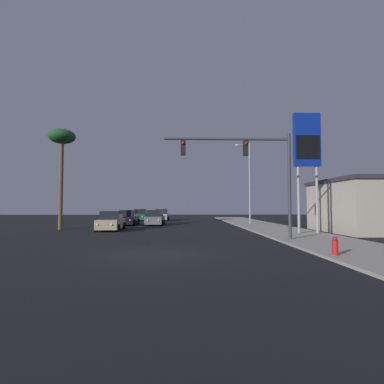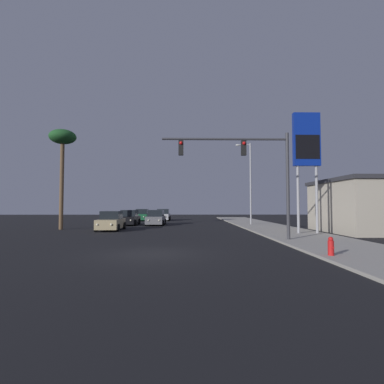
{
  "view_description": "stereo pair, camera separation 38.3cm",
  "coord_description": "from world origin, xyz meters",
  "px_view_note": "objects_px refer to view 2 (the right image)",
  "views": [
    {
      "loc": [
        1.25,
        -13.44,
        2.14
      ],
      "look_at": [
        2.13,
        14.13,
        3.42
      ],
      "focal_mm": 28.0,
      "sensor_mm": 36.0,
      "label": 1
    },
    {
      "loc": [
        1.63,
        -13.45,
        2.14
      ],
      "look_at": [
        2.13,
        14.13,
        3.42
      ],
      "focal_mm": 28.0,
      "sensor_mm": 36.0,
      "label": 2
    }
  ],
  "objects_px": {
    "car_black": "(129,218)",
    "street_lamp": "(249,179)",
    "traffic_light_mast": "(251,163)",
    "fire_hydrant": "(331,246)",
    "car_green": "(142,215)",
    "palm_tree_near": "(63,143)",
    "car_tan": "(111,222)",
    "gas_station_sign": "(307,146)",
    "car_silver": "(163,215)",
    "car_grey": "(156,218)"
  },
  "relations": [
    {
      "from": "street_lamp",
      "to": "gas_station_sign",
      "type": "relative_size",
      "value": 1.0
    },
    {
      "from": "car_tan",
      "to": "car_grey",
      "type": "bearing_deg",
      "value": -116.33
    },
    {
      "from": "palm_tree_near",
      "to": "traffic_light_mast",
      "type": "bearing_deg",
      "value": -31.43
    },
    {
      "from": "street_lamp",
      "to": "car_grey",
      "type": "bearing_deg",
      "value": 177.44
    },
    {
      "from": "car_grey",
      "to": "car_tan",
      "type": "height_order",
      "value": "same"
    },
    {
      "from": "gas_station_sign",
      "to": "palm_tree_near",
      "type": "xyz_separation_m",
      "value": [
        -20.4,
        5.4,
        1.34
      ]
    },
    {
      "from": "car_green",
      "to": "car_tan",
      "type": "xyz_separation_m",
      "value": [
        -0.19,
        -16.97,
        0.0
      ]
    },
    {
      "from": "car_silver",
      "to": "car_green",
      "type": "distance_m",
      "value": 3.04
    },
    {
      "from": "fire_hydrant",
      "to": "car_tan",
      "type": "bearing_deg",
      "value": 131.28
    },
    {
      "from": "car_black",
      "to": "car_tan",
      "type": "relative_size",
      "value": 1.0
    },
    {
      "from": "car_black",
      "to": "street_lamp",
      "type": "relative_size",
      "value": 0.48
    },
    {
      "from": "car_silver",
      "to": "gas_station_sign",
      "type": "distance_m",
      "value": 25.73
    },
    {
      "from": "palm_tree_near",
      "to": "gas_station_sign",
      "type": "bearing_deg",
      "value": -14.82
    },
    {
      "from": "car_grey",
      "to": "street_lamp",
      "type": "bearing_deg",
      "value": 178.81
    },
    {
      "from": "car_silver",
      "to": "car_grey",
      "type": "relative_size",
      "value": 1.0
    },
    {
      "from": "car_tan",
      "to": "palm_tree_near",
      "type": "bearing_deg",
      "value": -13.64
    },
    {
      "from": "car_silver",
      "to": "palm_tree_near",
      "type": "distance_m",
      "value": 19.59
    },
    {
      "from": "car_green",
      "to": "palm_tree_near",
      "type": "xyz_separation_m",
      "value": [
        -4.98,
        -15.96,
        7.19
      ]
    },
    {
      "from": "car_green",
      "to": "car_tan",
      "type": "bearing_deg",
      "value": 88.57
    },
    {
      "from": "car_green",
      "to": "gas_station_sign",
      "type": "relative_size",
      "value": 0.48
    },
    {
      "from": "car_black",
      "to": "car_tan",
      "type": "distance_m",
      "value": 7.14
    },
    {
      "from": "gas_station_sign",
      "to": "fire_hydrant",
      "type": "bearing_deg",
      "value": -107.42
    },
    {
      "from": "car_black",
      "to": "traffic_light_mast",
      "type": "distance_m",
      "value": 19.05
    },
    {
      "from": "car_grey",
      "to": "traffic_light_mast",
      "type": "relative_size",
      "value": 0.56
    },
    {
      "from": "traffic_light_mast",
      "to": "gas_station_sign",
      "type": "bearing_deg",
      "value": 38.21
    },
    {
      "from": "car_black",
      "to": "traffic_light_mast",
      "type": "xyz_separation_m",
      "value": [
        10.33,
        -15.51,
        3.99
      ]
    },
    {
      "from": "car_tan",
      "to": "traffic_light_mast",
      "type": "height_order",
      "value": "traffic_light_mast"
    },
    {
      "from": "car_silver",
      "to": "traffic_light_mast",
      "type": "bearing_deg",
      "value": 106.46
    },
    {
      "from": "fire_hydrant",
      "to": "car_black",
      "type": "bearing_deg",
      "value": 119.86
    },
    {
      "from": "traffic_light_mast",
      "to": "palm_tree_near",
      "type": "distance_m",
      "value": 18.27
    },
    {
      "from": "traffic_light_mast",
      "to": "gas_station_sign",
      "type": "distance_m",
      "value": 6.7
    },
    {
      "from": "traffic_light_mast",
      "to": "gas_station_sign",
      "type": "relative_size",
      "value": 0.86
    },
    {
      "from": "car_tan",
      "to": "gas_station_sign",
      "type": "height_order",
      "value": "gas_station_sign"
    },
    {
      "from": "traffic_light_mast",
      "to": "street_lamp",
      "type": "distance_m",
      "value": 15.23
    },
    {
      "from": "car_grey",
      "to": "gas_station_sign",
      "type": "height_order",
      "value": "gas_station_sign"
    },
    {
      "from": "car_silver",
      "to": "gas_station_sign",
      "type": "bearing_deg",
      "value": 120.21
    },
    {
      "from": "palm_tree_near",
      "to": "car_black",
      "type": "bearing_deg",
      "value": 50.68
    },
    {
      "from": "car_black",
      "to": "traffic_light_mast",
      "type": "height_order",
      "value": "traffic_light_mast"
    },
    {
      "from": "car_tan",
      "to": "street_lamp",
      "type": "relative_size",
      "value": 0.48
    },
    {
      "from": "car_black",
      "to": "car_grey",
      "type": "height_order",
      "value": "same"
    },
    {
      "from": "car_tan",
      "to": "gas_station_sign",
      "type": "relative_size",
      "value": 0.48
    },
    {
      "from": "car_silver",
      "to": "car_tan",
      "type": "xyz_separation_m",
      "value": [
        -3.21,
        -17.38,
        0.0
      ]
    },
    {
      "from": "fire_hydrant",
      "to": "traffic_light_mast",
      "type": "bearing_deg",
      "value": 108.41
    },
    {
      "from": "traffic_light_mast",
      "to": "fire_hydrant",
      "type": "distance_m",
      "value": 7.53
    },
    {
      "from": "traffic_light_mast",
      "to": "car_silver",
      "type": "bearing_deg",
      "value": 105.94
    },
    {
      "from": "traffic_light_mast",
      "to": "palm_tree_near",
      "type": "bearing_deg",
      "value": 148.57
    },
    {
      "from": "traffic_light_mast",
      "to": "street_lamp",
      "type": "height_order",
      "value": "street_lamp"
    },
    {
      "from": "car_black",
      "to": "car_silver",
      "type": "relative_size",
      "value": 1.0
    },
    {
      "from": "car_green",
      "to": "palm_tree_near",
      "type": "bearing_deg",
      "value": 71.9
    },
    {
      "from": "car_black",
      "to": "street_lamp",
      "type": "height_order",
      "value": "street_lamp"
    }
  ]
}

